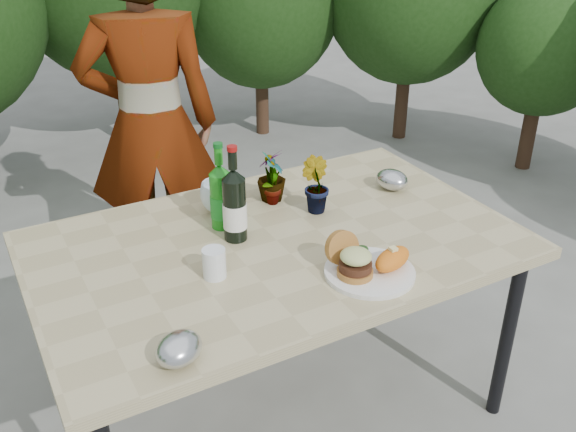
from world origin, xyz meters
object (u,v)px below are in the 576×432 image
patio_table (277,255)px  wine_bottle (235,206)px  person (151,126)px  dinner_plate (370,272)px

patio_table → wine_bottle: size_ratio=4.78×
person → patio_table: bearing=112.1°
patio_table → person: bearing=95.2°
patio_table → person: (-0.09, 1.02, 0.15)m
person → wine_bottle: bearing=105.6°
dinner_plate → person: size_ratio=0.17×
dinner_plate → wine_bottle: size_ratio=0.84×
patio_table → wine_bottle: wine_bottle is taller
wine_bottle → patio_table: bearing=-54.4°
dinner_plate → wine_bottle: (-0.27, 0.40, 0.12)m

